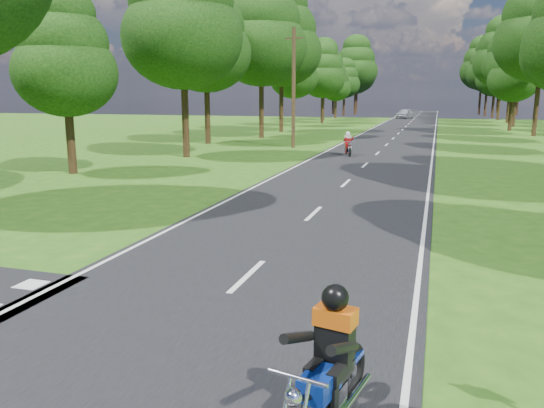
% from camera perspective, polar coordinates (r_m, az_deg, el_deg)
% --- Properties ---
extents(ground, '(160.00, 160.00, 0.00)m').
position_cam_1_polar(ground, '(9.05, -7.07, -11.83)').
color(ground, '#255212').
rests_on(ground, ground).
extents(main_road, '(7.00, 140.00, 0.02)m').
position_cam_1_polar(main_road, '(57.76, 13.86, 7.76)').
color(main_road, black).
rests_on(main_road, ground).
extents(road_markings, '(7.40, 140.00, 0.01)m').
position_cam_1_polar(road_markings, '(55.90, 13.60, 7.67)').
color(road_markings, silver).
rests_on(road_markings, main_road).
extents(treeline, '(40.00, 115.35, 14.78)m').
position_cam_1_polar(treeline, '(67.80, 16.01, 15.16)').
color(treeline, black).
rests_on(treeline, ground).
extents(telegraph_pole, '(1.20, 0.26, 8.00)m').
position_cam_1_polar(telegraph_pole, '(36.79, 2.34, 12.39)').
color(telegraph_pole, '#382616').
rests_on(telegraph_pole, ground).
extents(rider_near_blue, '(1.03, 2.05, 1.63)m').
position_cam_1_polar(rider_near_blue, '(5.80, 5.80, -16.79)').
color(rider_near_blue, navy).
rests_on(rider_near_blue, main_road).
extents(rider_far_red, '(1.07, 1.80, 1.43)m').
position_cam_1_polar(rider_far_red, '(32.35, 8.19, 6.46)').
color(rider_far_red, '#AC0D17').
rests_on(rider_far_red, main_road).
extents(distant_car, '(3.15, 4.77, 1.51)m').
position_cam_1_polar(distant_car, '(86.28, 14.15, 9.43)').
color(distant_car, silver).
rests_on(distant_car, main_road).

